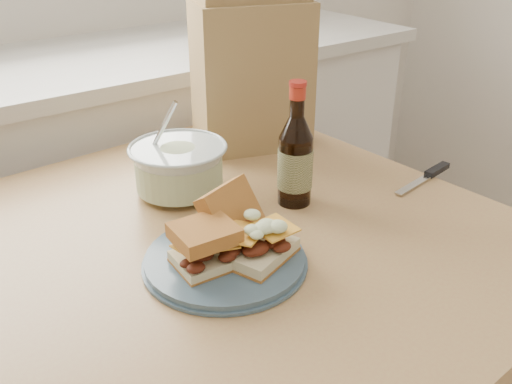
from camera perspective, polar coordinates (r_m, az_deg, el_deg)
cabinet_run at (r=1.86m, az=-20.01°, el=-2.41°), size 2.50×0.64×0.94m
dining_table at (r=1.07m, az=-3.16°, el=-9.79°), size 1.02×1.02×0.81m
plate at (r=0.93m, az=-3.12°, el=-6.80°), size 0.26×0.26×0.02m
sandwich_left at (r=0.89m, az=-5.13°, el=-5.32°), size 0.10×0.09×0.07m
sandwich_right at (r=0.92m, az=-0.95°, el=-3.98°), size 0.14×0.19×0.10m
coleslaw_bowl at (r=1.14m, az=-7.71°, el=2.22°), size 0.19×0.19×0.19m
beer_bottle at (r=1.08m, az=3.95°, el=3.29°), size 0.07×0.07×0.24m
knife at (r=1.27m, az=17.12°, el=1.79°), size 0.19×0.04×0.01m
paper_bag at (r=1.33m, az=-0.45°, el=11.58°), size 0.29×0.24×0.33m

